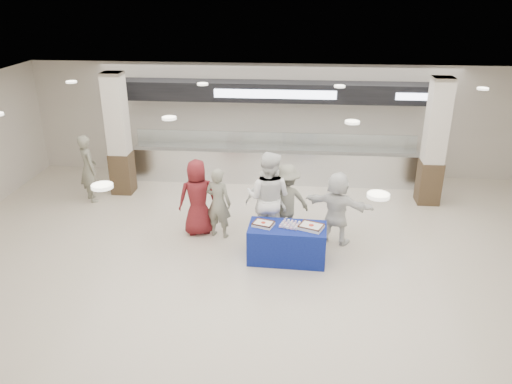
# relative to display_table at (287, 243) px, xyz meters

# --- Properties ---
(ground) EXTENTS (14.00, 14.00, 0.00)m
(ground) POSITION_rel_display_table_xyz_m (-0.49, -0.98, -0.38)
(ground) COLOR beige
(ground) RESTS_ON ground
(serving_line) EXTENTS (8.70, 0.85, 2.80)m
(serving_line) POSITION_rel_display_table_xyz_m (-0.49, 4.41, 0.78)
(serving_line) COLOR silver
(serving_line) RESTS_ON ground
(column_left) EXTENTS (0.55, 0.55, 3.20)m
(column_left) POSITION_rel_display_table_xyz_m (-4.49, 3.22, 1.15)
(column_left) COLOR #382919
(column_left) RESTS_ON ground
(column_right) EXTENTS (0.55, 0.55, 3.20)m
(column_right) POSITION_rel_display_table_xyz_m (3.51, 3.22, 1.15)
(column_right) COLOR #382919
(column_right) RESTS_ON ground
(display_table) EXTENTS (1.58, 0.85, 0.75)m
(display_table) POSITION_rel_display_table_xyz_m (0.00, 0.00, 0.00)
(display_table) COLOR navy
(display_table) RESTS_ON ground
(sheet_cake_left) EXTENTS (0.47, 0.41, 0.09)m
(sheet_cake_left) POSITION_rel_display_table_xyz_m (-0.48, 0.01, 0.42)
(sheet_cake_left) COLOR white
(sheet_cake_left) RESTS_ON display_table
(sheet_cake_right) EXTENTS (0.55, 0.49, 0.09)m
(sheet_cake_right) POSITION_rel_display_table_xyz_m (0.47, -0.05, 0.42)
(sheet_cake_right) COLOR white
(sheet_cake_right) RESTS_ON display_table
(cupcake_tray) EXTENTS (0.44, 0.38, 0.06)m
(cupcake_tray) POSITION_rel_display_table_xyz_m (0.05, 0.03, 0.41)
(cupcake_tray) COLOR #B6B6BC
(cupcake_tray) RESTS_ON display_table
(civilian_maroon) EXTENTS (0.98, 0.79, 1.73)m
(civilian_maroon) POSITION_rel_display_table_xyz_m (-2.01, 1.02, 0.49)
(civilian_maroon) COLOR maroon
(civilian_maroon) RESTS_ON ground
(soldier_a) EXTENTS (0.67, 0.53, 1.60)m
(soldier_a) POSITION_rel_display_table_xyz_m (-1.53, 0.91, 0.43)
(soldier_a) COLOR slate
(soldier_a) RESTS_ON ground
(chef_tall) EXTENTS (1.16, 1.00, 2.05)m
(chef_tall) POSITION_rel_display_table_xyz_m (-0.43, 0.77, 0.65)
(chef_tall) COLOR white
(chef_tall) RESTS_ON ground
(chef_short) EXTENTS (1.04, 0.73, 1.64)m
(chef_short) POSITION_rel_display_table_xyz_m (-0.49, 0.81, 0.44)
(chef_short) COLOR white
(chef_short) RESTS_ON ground
(soldier_b) EXTENTS (1.26, 1.01, 1.70)m
(soldier_b) POSITION_rel_display_table_xyz_m (-0.07, 1.00, 0.47)
(soldier_b) COLOR slate
(soldier_b) RESTS_ON ground
(civilian_white) EXTENTS (1.58, 0.95, 1.62)m
(civilian_white) POSITION_rel_display_table_xyz_m (1.03, 0.84, 0.44)
(civilian_white) COLOR white
(civilian_white) RESTS_ON ground
(soldier_bg) EXTENTS (0.73, 0.76, 1.75)m
(soldier_bg) POSITION_rel_display_table_xyz_m (-5.14, 2.59, 0.50)
(soldier_bg) COLOR slate
(soldier_bg) RESTS_ON ground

